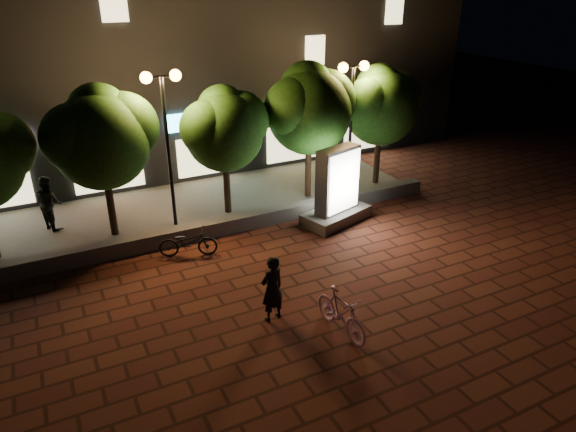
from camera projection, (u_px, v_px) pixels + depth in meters
ground at (281, 290)px, 14.20m from camera, size 80.00×80.00×0.00m
retaining_wall at (229, 225)px, 17.34m from camera, size 16.00×0.45×0.50m
sidewalk at (206, 204)px, 19.45m from camera, size 16.00×5.00×0.08m
building_block at (151, 48)px, 22.61m from camera, size 28.00×8.12×11.30m
tree_left at (101, 135)px, 15.77m from camera, size 3.60×3.00×4.89m
tree_mid at (225, 126)px, 17.49m from camera, size 3.24×2.70×4.50m
tree_right at (310, 106)px, 18.69m from camera, size 3.72×3.10×5.07m
tree_far_right at (381, 103)px, 20.08m from camera, size 3.48×2.90×4.76m
street_lamp_left at (164, 111)px, 16.10m from camera, size 1.26×0.36×5.18m
street_lamp_right at (352, 94)px, 19.01m from camera, size 1.26×0.36×4.98m
ad_kiosk at (337, 193)px, 17.74m from camera, size 2.74×1.92×2.69m
scooter_pink at (341, 313)px, 12.29m from camera, size 0.70×1.89×1.11m
rider at (272, 289)px, 12.62m from camera, size 0.73×0.56×1.78m
scooter_parked at (188, 242)px, 15.74m from camera, size 1.88×1.21×0.93m
pedestrian at (49, 203)px, 17.14m from camera, size 1.02×1.12×1.85m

